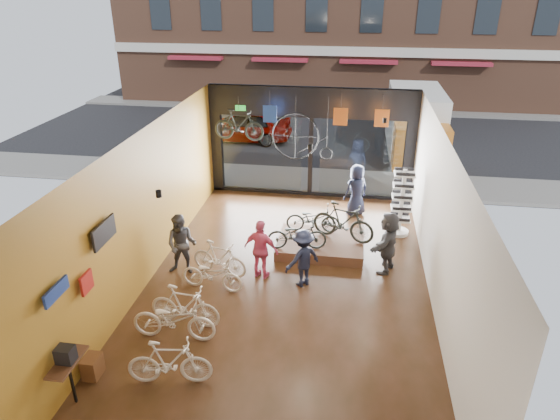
% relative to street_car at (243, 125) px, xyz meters
% --- Properties ---
extents(ground_plane, '(7.00, 12.00, 0.04)m').
position_rel_street_car_xyz_m(ground_plane, '(3.72, -12.00, -0.78)').
color(ground_plane, black).
rests_on(ground_plane, ground).
extents(ceiling, '(7.00, 12.00, 0.04)m').
position_rel_street_car_xyz_m(ceiling, '(3.72, -12.00, 3.06)').
color(ceiling, black).
rests_on(ceiling, ground).
extents(wall_left, '(0.04, 12.00, 3.80)m').
position_rel_street_car_xyz_m(wall_left, '(0.20, -12.00, 1.14)').
color(wall_left, '#B47E2A').
rests_on(wall_left, ground).
extents(wall_right, '(0.04, 12.00, 3.80)m').
position_rel_street_car_xyz_m(wall_right, '(7.24, -12.00, 1.14)').
color(wall_right, beige).
rests_on(wall_right, ground).
extents(storefront, '(7.00, 0.26, 3.80)m').
position_rel_street_car_xyz_m(storefront, '(3.72, -6.00, 1.14)').
color(storefront, black).
rests_on(storefront, ground).
extents(exit_sign, '(0.35, 0.06, 0.18)m').
position_rel_street_car_xyz_m(exit_sign, '(1.32, -6.12, 2.29)').
color(exit_sign, '#198C26').
rests_on(exit_sign, storefront).
extents(street_road, '(30.00, 18.00, 0.02)m').
position_rel_street_car_xyz_m(street_road, '(3.72, 3.00, -0.77)').
color(street_road, black).
rests_on(street_road, ground).
extents(sidewalk_near, '(30.00, 2.40, 0.12)m').
position_rel_street_car_xyz_m(sidewalk_near, '(3.72, -4.80, -0.70)').
color(sidewalk_near, slate).
rests_on(sidewalk_near, ground).
extents(sidewalk_far, '(30.00, 2.00, 0.12)m').
position_rel_street_car_xyz_m(sidewalk_far, '(3.72, 7.00, -0.70)').
color(sidewalk_far, slate).
rests_on(sidewalk_far, ground).
extents(street_car, '(4.48, 1.80, 1.53)m').
position_rel_street_car_xyz_m(street_car, '(0.00, 0.00, 0.00)').
color(street_car, gray).
rests_on(street_car, street_road).
extents(box_truck, '(2.21, 6.64, 2.62)m').
position_rel_street_car_xyz_m(box_truck, '(7.80, -1.00, 0.54)').
color(box_truck, silver).
rests_on(box_truck, street_road).
extents(floor_bike_1, '(1.66, 0.69, 0.97)m').
position_rel_street_car_xyz_m(floor_bike_1, '(2.00, -15.55, -0.28)').
color(floor_bike_1, beige).
rests_on(floor_bike_1, ground_plane).
extents(floor_bike_2, '(1.81, 0.65, 0.95)m').
position_rel_street_car_xyz_m(floor_bike_2, '(1.64, -14.28, -0.29)').
color(floor_bike_2, beige).
rests_on(floor_bike_2, ground_plane).
extents(floor_bike_3, '(1.66, 0.61, 0.98)m').
position_rel_street_car_xyz_m(floor_bike_3, '(1.71, -13.79, -0.28)').
color(floor_bike_3, beige).
rests_on(floor_bike_3, ground_plane).
extents(floor_bike_4, '(1.63, 0.75, 0.83)m').
position_rel_street_car_xyz_m(floor_bike_4, '(1.92, -12.35, -0.35)').
color(floor_bike_4, beige).
rests_on(floor_bike_4, ground_plane).
extents(floor_bike_5, '(1.60, 0.82, 0.93)m').
position_rel_street_car_xyz_m(floor_bike_5, '(1.92, -11.65, -0.30)').
color(floor_bike_5, beige).
rests_on(floor_bike_5, ground_plane).
extents(display_platform, '(2.40, 1.80, 0.30)m').
position_rel_street_car_xyz_m(display_platform, '(4.42, -9.96, -0.61)').
color(display_platform, '#45291B').
rests_on(display_platform, ground_plane).
extents(display_bike_left, '(1.67, 0.79, 0.85)m').
position_rel_street_car_xyz_m(display_bike_left, '(3.80, -10.54, -0.04)').
color(display_bike_left, black).
rests_on(display_bike_left, display_platform).
extents(display_bike_mid, '(1.88, 1.10, 1.09)m').
position_rel_street_car_xyz_m(display_bike_mid, '(5.02, -9.81, 0.08)').
color(display_bike_mid, black).
rests_on(display_bike_mid, display_platform).
extents(display_bike_right, '(1.57, 0.60, 0.81)m').
position_rel_street_car_xyz_m(display_bike_right, '(4.14, -9.47, -0.06)').
color(display_bike_right, black).
rests_on(display_bike_right, display_platform).
extents(customer_1, '(0.82, 0.64, 1.64)m').
position_rel_street_car_xyz_m(customer_1, '(0.97, -11.72, 0.06)').
color(customer_1, '#3F3F44').
rests_on(customer_1, ground_plane).
extents(customer_2, '(1.01, 0.64, 1.60)m').
position_rel_street_car_xyz_m(customer_2, '(3.02, -11.63, 0.04)').
color(customer_2, '#CC4C72').
rests_on(customer_2, ground_plane).
extents(customer_3, '(1.11, 1.08, 1.52)m').
position_rel_street_car_xyz_m(customer_3, '(4.10, -11.82, -0.00)').
color(customer_3, '#161C33').
rests_on(customer_3, ground_plane).
extents(customer_4, '(0.99, 0.91, 1.70)m').
position_rel_street_car_xyz_m(customer_4, '(5.35, -7.45, 0.08)').
color(customer_4, '#161C33').
rests_on(customer_4, ground_plane).
extents(customer_5, '(1.01, 1.63, 1.67)m').
position_rel_street_car_xyz_m(customer_5, '(6.20, -10.82, 0.07)').
color(customer_5, '#3F3F44').
rests_on(customer_5, ground_plane).
extents(sunglasses_rack, '(0.69, 0.61, 2.06)m').
position_rel_street_car_xyz_m(sunglasses_rack, '(6.67, -8.65, 0.27)').
color(sunglasses_rack, white).
rests_on(sunglasses_rack, ground_plane).
extents(wall_merch, '(0.40, 2.40, 2.60)m').
position_rel_street_car_xyz_m(wall_merch, '(0.34, -15.50, 0.54)').
color(wall_merch, navy).
rests_on(wall_merch, wall_left).
extents(penny_farthing, '(1.86, 0.06, 1.49)m').
position_rel_street_car_xyz_m(penny_farthing, '(3.67, -7.49, 1.74)').
color(penny_farthing, black).
rests_on(penny_farthing, ceiling).
extents(hung_bike, '(1.61, 0.59, 0.95)m').
position_rel_street_car_xyz_m(hung_bike, '(1.65, -7.80, 2.16)').
color(hung_bike, black).
rests_on(hung_bike, ceiling).
extents(jersey_left, '(0.45, 0.03, 0.55)m').
position_rel_street_car_xyz_m(jersey_left, '(2.44, -6.80, 2.29)').
color(jersey_left, '#1E3F99').
rests_on(jersey_left, ceiling).
extents(jersey_mid, '(0.45, 0.03, 0.55)m').
position_rel_street_car_xyz_m(jersey_mid, '(4.70, -6.80, 2.29)').
color(jersey_mid, '#CC5919').
rests_on(jersey_mid, ceiling).
extents(jersey_right, '(0.45, 0.03, 0.55)m').
position_rel_street_car_xyz_m(jersey_right, '(5.99, -6.80, 2.29)').
color(jersey_right, '#CC5919').
rests_on(jersey_right, ceiling).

